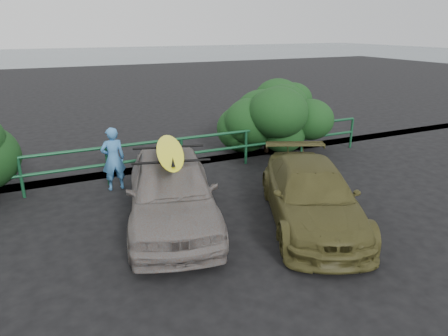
# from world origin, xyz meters

# --- Properties ---
(ground) EXTENTS (80.00, 80.00, 0.00)m
(ground) POSITION_xyz_m (0.00, 0.00, 0.00)
(ground) COLOR black
(ocean) EXTENTS (200.00, 200.00, 0.00)m
(ocean) POSITION_xyz_m (0.00, 60.00, 0.00)
(ocean) COLOR #515D63
(ocean) RESTS_ON ground
(guardrail) EXTENTS (14.00, 0.08, 1.04)m
(guardrail) POSITION_xyz_m (0.00, 5.00, 0.52)
(guardrail) COLOR #144628
(guardrail) RESTS_ON ground
(shrub_right) EXTENTS (3.20, 2.40, 1.99)m
(shrub_right) POSITION_xyz_m (5.00, 5.50, 0.99)
(shrub_right) COLOR #163C16
(shrub_right) RESTS_ON ground
(sedan) EXTENTS (2.75, 4.62, 1.47)m
(sedan) POSITION_xyz_m (-0.16, 2.27, 0.74)
(sedan) COLOR slate
(sedan) RESTS_ON ground
(olive_vehicle) EXTENTS (3.26, 4.52, 1.22)m
(olive_vehicle) POSITION_xyz_m (2.45, 1.10, 0.61)
(olive_vehicle) COLOR #494520
(olive_vehicle) RESTS_ON ground
(man) EXTENTS (0.59, 0.40, 1.59)m
(man) POSITION_xyz_m (-0.90, 4.63, 0.80)
(man) COLOR #3D7AB8
(man) RESTS_ON ground
(roof_rack) EXTENTS (1.67, 1.35, 0.05)m
(roof_rack) POSITION_xyz_m (-0.16, 2.27, 1.50)
(roof_rack) COLOR black
(roof_rack) RESTS_ON sedan
(surfboard) EXTENTS (1.12, 2.56, 0.07)m
(surfboard) POSITION_xyz_m (-0.16, 2.27, 1.56)
(surfboard) COLOR #F4F319
(surfboard) RESTS_ON roof_rack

